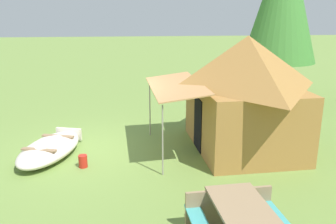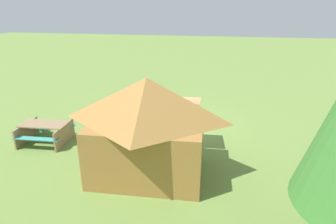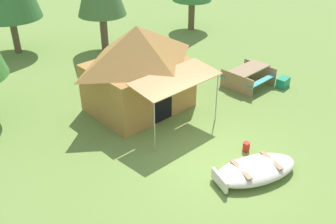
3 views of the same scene
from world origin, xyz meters
name	(u,v)px [view 1 (image 1 of 3)]	position (x,y,z in m)	size (l,w,h in m)	color
ground_plane	(101,150)	(0.00, 0.00, 0.00)	(80.00, 80.00, 0.00)	olive
beached_rowboat	(50,148)	(0.34, -1.24, 0.22)	(2.66, 1.78, 0.43)	silver
canvas_cabin_tent	(245,92)	(0.19, 3.82, 1.56)	(3.63, 3.98, 3.00)	#A77539
fuel_can	(83,161)	(1.07, -0.32, 0.15)	(0.21, 0.21, 0.30)	red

